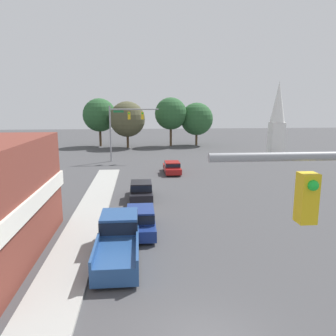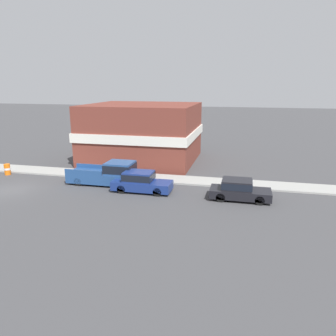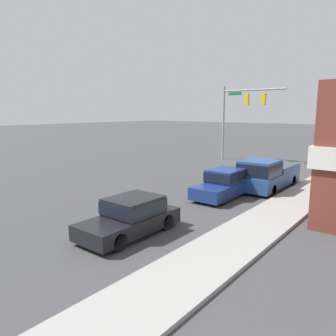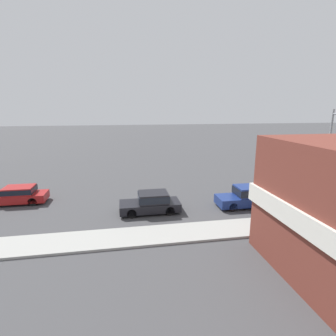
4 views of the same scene
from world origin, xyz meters
The scene contains 7 objects.
ground_plane centered at (0.00, 0.00, 0.00)m, with size 200.00×200.00×0.00m, color #424244.
sidewalk_curb centered at (-5.70, 0.00, 0.07)m, with size 2.40×60.00×0.14m.
car_lead centered at (-2.08, 10.22, 0.83)m, with size 1.79×4.61×1.60m.
car_second_ahead centered at (-1.98, 17.71, 0.77)m, with size 1.87×4.35×1.49m.
pickup_truck_parked centered at (-3.25, 7.12, 0.96)m, with size 2.10×5.75×1.98m.
construction_barrel centered at (-3.90, -3.29, 0.51)m, with size 0.55×0.55×1.01m.
corner_brick_building centered at (-12.59, 7.14, 3.05)m, with size 10.68×11.58×6.09m.
Camera 2 is at (21.13, 17.89, 8.20)m, focal length 35.00 mm.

